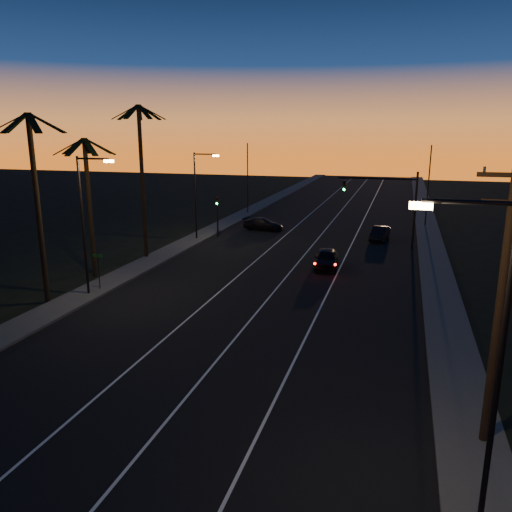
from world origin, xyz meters
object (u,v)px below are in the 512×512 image
(signal_mast, at_px, (389,196))
(cross_car, at_px, (263,224))
(right_car, at_px, (380,234))
(lead_car, at_px, (326,259))
(utility_pole, at_px, (501,297))

(signal_mast, xyz_separation_m, cross_car, (-13.14, 4.66, -4.13))
(signal_mast, xyz_separation_m, right_car, (-0.69, 2.89, -4.11))
(lead_car, relative_size, right_car, 1.21)
(signal_mast, xyz_separation_m, lead_car, (-4.19, -8.83, -4.03))
(utility_pole, distance_m, right_car, 33.60)
(lead_car, bearing_deg, signal_mast, 64.60)
(signal_mast, height_order, lead_car, signal_mast)
(utility_pole, relative_size, signal_mast, 1.41)
(utility_pole, distance_m, cross_car, 39.15)
(signal_mast, relative_size, lead_car, 1.42)
(utility_pole, relative_size, right_car, 2.40)
(lead_car, relative_size, cross_car, 1.09)
(utility_pole, height_order, lead_car, utility_pole)
(signal_mast, bearing_deg, utility_pole, -81.53)
(right_car, height_order, cross_car, right_car)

